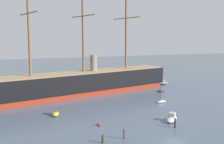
{
  "coord_description": "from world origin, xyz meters",
  "views": [
    {
      "loc": [
        -27.72,
        -38.84,
        19.06
      ],
      "look_at": [
        -0.35,
        29.08,
        9.3
      ],
      "focal_mm": 42.75,
      "sensor_mm": 36.0,
      "label": 1
    }
  ],
  "objects_px": {
    "dinghy_alongside_stern": "(161,91)",
    "motorboat_far_left": "(10,92)",
    "motorboat_mid_left": "(55,113)",
    "mooring_piling_right_pair": "(103,139)",
    "tall_ship": "(84,82)",
    "sailboat_mid_right": "(162,101)",
    "motorboat_far_right": "(163,83)",
    "mooring_piling_nearest": "(175,123)",
    "motorboat_foreground_right": "(172,118)",
    "motorboat_distant_centre": "(81,82)",
    "mooring_piling_left_pair": "(124,134)",
    "dinghy_foreground_left": "(99,124)",
    "seagull_in_flight": "(100,64)"
  },
  "relations": [
    {
      "from": "dinghy_alongside_stern",
      "to": "motorboat_far_left",
      "type": "xyz_separation_m",
      "value": [
        -48.55,
        15.07,
        0.39
      ]
    },
    {
      "from": "motorboat_mid_left",
      "to": "mooring_piling_right_pair",
      "type": "height_order",
      "value": "motorboat_mid_left"
    },
    {
      "from": "tall_ship",
      "to": "sailboat_mid_right",
      "type": "bearing_deg",
      "value": -47.79
    },
    {
      "from": "tall_ship",
      "to": "sailboat_mid_right",
      "type": "relative_size",
      "value": 18.01
    },
    {
      "from": "motorboat_far_right",
      "to": "mooring_piling_nearest",
      "type": "height_order",
      "value": "mooring_piling_nearest"
    },
    {
      "from": "motorboat_foreground_right",
      "to": "sailboat_mid_right",
      "type": "bearing_deg",
      "value": 65.17
    },
    {
      "from": "motorboat_distant_centre",
      "to": "mooring_piling_left_pair",
      "type": "bearing_deg",
      "value": -97.8
    },
    {
      "from": "dinghy_foreground_left",
      "to": "mooring_piling_right_pair",
      "type": "height_order",
      "value": "mooring_piling_right_pair"
    },
    {
      "from": "motorboat_far_left",
      "to": "mooring_piling_right_pair",
      "type": "relative_size",
      "value": 3.33
    },
    {
      "from": "motorboat_mid_left",
      "to": "mooring_piling_nearest",
      "type": "bearing_deg",
      "value": -40.13
    },
    {
      "from": "dinghy_foreground_left",
      "to": "motorboat_distant_centre",
      "type": "bearing_deg",
      "value": 78.97
    },
    {
      "from": "motorboat_mid_left",
      "to": "sailboat_mid_right",
      "type": "height_order",
      "value": "sailboat_mid_right"
    },
    {
      "from": "dinghy_foreground_left",
      "to": "motorboat_far_left",
      "type": "bearing_deg",
      "value": 113.14
    },
    {
      "from": "tall_ship",
      "to": "seagull_in_flight",
      "type": "relative_size",
      "value": 68.42
    },
    {
      "from": "mooring_piling_left_pair",
      "to": "dinghy_alongside_stern",
      "type": "bearing_deg",
      "value": 49.09
    },
    {
      "from": "tall_ship",
      "to": "seagull_in_flight",
      "type": "height_order",
      "value": "tall_ship"
    },
    {
      "from": "motorboat_foreground_right",
      "to": "mooring_piling_nearest",
      "type": "height_order",
      "value": "mooring_piling_nearest"
    },
    {
      "from": "mooring_piling_nearest",
      "to": "mooring_piling_left_pair",
      "type": "relative_size",
      "value": 1.05
    },
    {
      "from": "motorboat_far_left",
      "to": "mooring_piling_left_pair",
      "type": "xyz_separation_m",
      "value": [
        18.94,
        -49.24,
        0.26
      ]
    },
    {
      "from": "motorboat_foreground_right",
      "to": "sailboat_mid_right",
      "type": "height_order",
      "value": "sailboat_mid_right"
    },
    {
      "from": "motorboat_far_right",
      "to": "seagull_in_flight",
      "type": "bearing_deg",
      "value": -152.33
    },
    {
      "from": "motorboat_far_left",
      "to": "dinghy_foreground_left",
      "type": "bearing_deg",
      "value": -66.86
    },
    {
      "from": "sailboat_mid_right",
      "to": "mooring_piling_nearest",
      "type": "distance_m",
      "value": 21.42
    },
    {
      "from": "motorboat_far_left",
      "to": "motorboat_mid_left",
      "type": "bearing_deg",
      "value": -71.69
    },
    {
      "from": "mooring_piling_left_pair",
      "to": "mooring_piling_nearest",
      "type": "bearing_deg",
      "value": 7.31
    },
    {
      "from": "motorboat_far_right",
      "to": "dinghy_foreground_left",
      "type": "bearing_deg",
      "value": -136.89
    },
    {
      "from": "motorboat_distant_centre",
      "to": "mooring_piling_left_pair",
      "type": "relative_size",
      "value": 1.6
    },
    {
      "from": "dinghy_foreground_left",
      "to": "motorboat_far_right",
      "type": "xyz_separation_m",
      "value": [
        39.98,
        37.42,
        0.46
      ]
    },
    {
      "from": "motorboat_mid_left",
      "to": "mooring_piling_nearest",
      "type": "distance_m",
      "value": 28.52
    },
    {
      "from": "motorboat_foreground_right",
      "to": "motorboat_distant_centre",
      "type": "xyz_separation_m",
      "value": [
        -5.99,
        55.73,
        -0.24
      ]
    },
    {
      "from": "dinghy_alongside_stern",
      "to": "motorboat_far_right",
      "type": "height_order",
      "value": "motorboat_far_right"
    },
    {
      "from": "dinghy_foreground_left",
      "to": "motorboat_foreground_right",
      "type": "bearing_deg",
      "value": -12.8
    },
    {
      "from": "tall_ship",
      "to": "motorboat_far_left",
      "type": "relative_size",
      "value": 15.22
    },
    {
      "from": "motorboat_foreground_right",
      "to": "seagull_in_flight",
      "type": "distance_m",
      "value": 27.65
    },
    {
      "from": "motorboat_mid_left",
      "to": "sailboat_mid_right",
      "type": "xyz_separation_m",
      "value": [
        30.86,
        1.03,
        -0.25
      ]
    },
    {
      "from": "mooring_piling_left_pair",
      "to": "motorboat_foreground_right",
      "type": "bearing_deg",
      "value": 20.58
    },
    {
      "from": "motorboat_far_left",
      "to": "mooring_piling_left_pair",
      "type": "height_order",
      "value": "motorboat_far_left"
    },
    {
      "from": "motorboat_far_right",
      "to": "mooring_piling_left_pair",
      "type": "distance_m",
      "value": 60.17
    },
    {
      "from": "tall_ship",
      "to": "motorboat_far_right",
      "type": "relative_size",
      "value": 15.56
    },
    {
      "from": "motorboat_far_right",
      "to": "seagull_in_flight",
      "type": "distance_m",
      "value": 38.09
    },
    {
      "from": "motorboat_distant_centre",
      "to": "dinghy_foreground_left",
      "type": "bearing_deg",
      "value": -101.03
    },
    {
      "from": "dinghy_foreground_left",
      "to": "mooring_piling_left_pair",
      "type": "xyz_separation_m",
      "value": [
        1.78,
        -9.06,
        0.75
      ]
    },
    {
      "from": "motorboat_far_right",
      "to": "mooring_piling_right_pair",
      "type": "relative_size",
      "value": 3.25
    },
    {
      "from": "motorboat_mid_left",
      "to": "motorboat_distant_centre",
      "type": "xyz_separation_m",
      "value": [
        17.64,
        41.14,
        -0.16
      ]
    },
    {
      "from": "sailboat_mid_right",
      "to": "motorboat_distant_centre",
      "type": "xyz_separation_m",
      "value": [
        -13.22,
        40.11,
        0.09
      ]
    },
    {
      "from": "seagull_in_flight",
      "to": "dinghy_alongside_stern",
      "type": "bearing_deg",
      "value": 11.11
    },
    {
      "from": "motorboat_distant_centre",
      "to": "mooring_piling_right_pair",
      "type": "height_order",
      "value": "mooring_piling_right_pair"
    },
    {
      "from": "tall_ship",
      "to": "mooring_piling_nearest",
      "type": "xyz_separation_m",
      "value": [
        8.69,
        -38.97,
        -3.0
      ]
    },
    {
      "from": "motorboat_mid_left",
      "to": "mooring_piling_left_pair",
      "type": "xyz_separation_m",
      "value": [
        9.27,
        -19.99,
        0.36
      ]
    },
    {
      "from": "motorboat_far_left",
      "to": "motorboat_far_right",
      "type": "relative_size",
      "value": 1.02
    }
  ]
}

